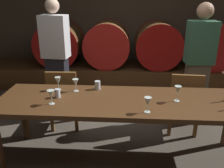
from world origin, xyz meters
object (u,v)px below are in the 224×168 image
at_px(wine_barrel_center_right, 158,45).
at_px(wine_glass_left, 51,94).
at_px(wine_barrel_far_right, 210,45).
at_px(cup_center, 97,85).
at_px(dining_table, 124,105).
at_px(wine_glass_center, 76,83).
at_px(wine_glass_far_right, 178,90).
at_px(chair_left, 64,97).
at_px(guest_left, 57,59).
at_px(guest_right, 198,64).
at_px(chair_right, 184,100).
at_px(cup_left, 58,93).
at_px(wine_barrel_center_left, 107,44).
at_px(wine_glass_right, 148,102).
at_px(wine_glass_far_left, 58,81).
at_px(wine_barrel_far_left, 60,44).

distance_m(wine_barrel_center_right, wine_glass_left, 2.90).
height_order(wine_barrel_far_right, cup_center, wine_barrel_far_right).
bearing_deg(dining_table, wine_glass_left, -168.62).
xyz_separation_m(wine_barrel_center_right, dining_table, (-0.63, -2.40, -0.19)).
distance_m(dining_table, wine_glass_center, 0.63).
height_order(dining_table, wine_glass_far_right, wine_glass_far_right).
xyz_separation_m(wine_barrel_center_right, chair_left, (-1.46, -1.77, -0.38)).
bearing_deg(chair_left, guest_left, -67.72).
height_order(dining_table, guest_right, guest_right).
relative_size(chair_left, guest_right, 0.51).
xyz_separation_m(guest_right, wine_glass_left, (-1.78, -1.13, -0.03)).
relative_size(wine_glass_left, wine_glass_far_right, 0.89).
bearing_deg(wine_glass_left, chair_right, 26.29).
distance_m(wine_barrel_far_right, cup_left, 3.36).
bearing_deg(wine_glass_left, chair_left, 96.37).
bearing_deg(wine_glass_center, chair_right, 16.39).
relative_size(chair_right, wine_glass_center, 5.94).
distance_m(wine_barrel_center_left, chair_right, 2.17).
bearing_deg(wine_glass_right, wine_glass_far_left, 153.10).
relative_size(wine_barrel_far_right, wine_glass_far_right, 5.19).
distance_m(wine_barrel_center_left, wine_glass_far_left, 2.20).
height_order(guest_left, guest_right, guest_left).
bearing_deg(cup_center, wine_glass_far_left, -174.09).
bearing_deg(wine_barrel_far_left, wine_barrel_center_left, 0.00).
xyz_separation_m(guest_left, cup_left, (0.29, -1.03, -0.11)).
bearing_deg(cup_left, wine_barrel_center_right, 60.36).
height_order(wine_barrel_far_left, dining_table, wine_barrel_far_left).
bearing_deg(cup_left, guest_right, 28.71).
height_order(wine_barrel_center_right, chair_right, wine_barrel_center_right).
height_order(dining_table, wine_glass_right, wine_glass_right).
relative_size(wine_barrel_far_left, dining_table, 0.32).
bearing_deg(wine_barrel_far_right, wine_glass_center, -135.15).
bearing_deg(chair_left, guest_right, -171.38).
xyz_separation_m(wine_glass_far_right, cup_left, (-1.29, 0.02, -0.08)).
bearing_deg(guest_right, chair_left, 7.33).
relative_size(wine_barrel_center_left, wine_barrel_far_right, 1.00).
bearing_deg(wine_glass_far_left, chair_left, 97.56).
bearing_deg(guest_left, guest_right, -175.51).
bearing_deg(wine_glass_left, guest_left, 103.07).
height_order(wine_barrel_far_right, guest_left, guest_left).
bearing_deg(cup_center, wine_barrel_far_left, 115.70).
bearing_deg(wine_glass_center, wine_glass_far_left, 172.73).
height_order(chair_right, wine_glass_right, wine_glass_right).
xyz_separation_m(wine_glass_far_right, cup_center, (-0.88, 0.28, -0.07)).
height_order(wine_barrel_far_left, wine_glass_far_right, wine_barrel_far_left).
relative_size(wine_barrel_far_left, wine_barrel_center_left, 1.00).
height_order(chair_left, wine_glass_far_right, wine_glass_far_right).
bearing_deg(wine_glass_right, wine_barrel_far_right, 62.20).
bearing_deg(wine_barrel_center_right, wine_glass_far_right, -91.63).
height_order(wine_barrel_center_left, wine_glass_right, wine_barrel_center_left).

